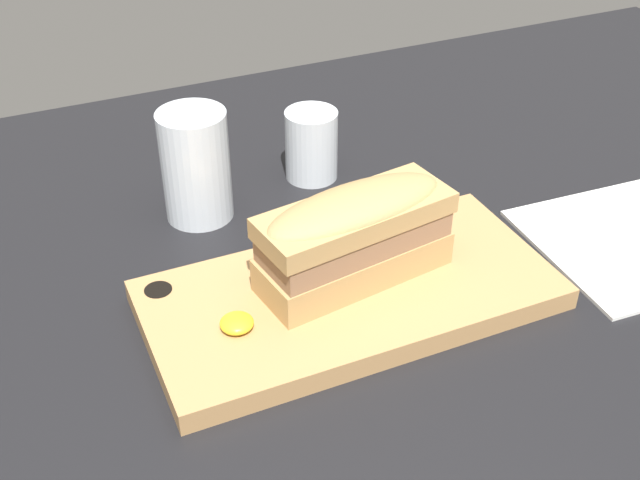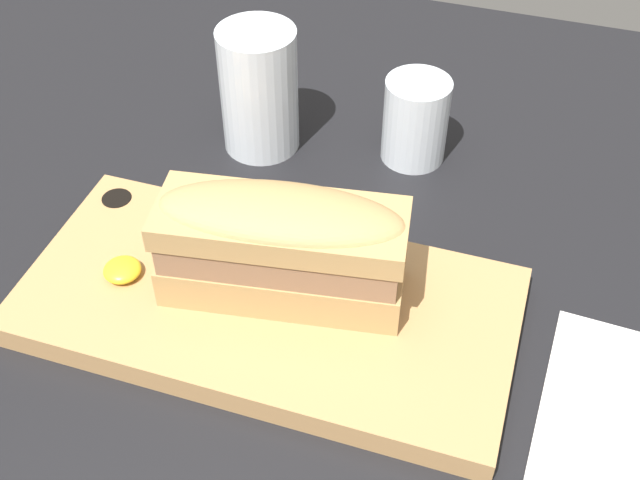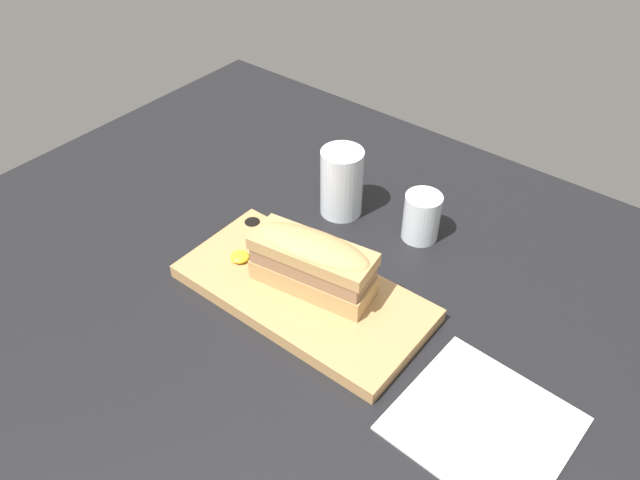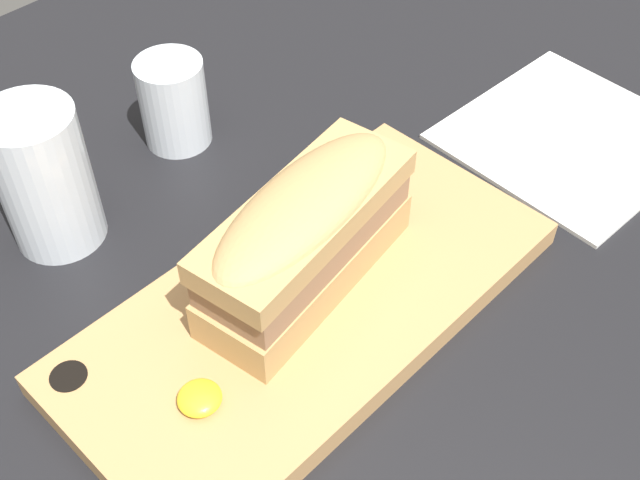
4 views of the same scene
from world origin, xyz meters
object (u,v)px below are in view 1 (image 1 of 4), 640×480
object	(u,v)px
serving_board	(349,295)
wine_glass	(311,148)
water_glass	(196,172)
napkin	(633,241)
sandwich	(355,233)

from	to	relation	value
serving_board	wine_glass	size ratio (longest dim) A/B	4.60
serving_board	wine_glass	xyz separation A→B (cm)	(6.35, 23.56, 2.68)
serving_board	water_glass	world-z (taller)	water_glass
serving_board	water_glass	distance (cm)	22.90
wine_glass	napkin	bearing A→B (deg)	-46.07
water_glass	sandwich	bearing A→B (deg)	-64.44
wine_glass	napkin	distance (cm)	37.20
serving_board	sandwich	distance (cm)	6.34
wine_glass	napkin	xyz separation A→B (cm)	(25.69, -26.66, -3.59)
serving_board	wine_glass	world-z (taller)	wine_glass
serving_board	water_glass	bearing A→B (deg)	111.85
water_glass	serving_board	bearing A→B (deg)	-68.15
sandwich	wine_glass	xyz separation A→B (cm)	(5.32, 22.34, -3.46)
water_glass	napkin	size ratio (longest dim) A/B	0.58
sandwich	wine_glass	distance (cm)	23.23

